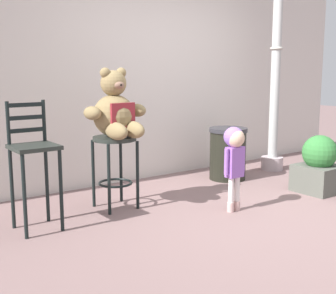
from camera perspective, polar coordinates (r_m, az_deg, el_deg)
ground_plane at (r=4.55m, az=12.00°, el=-8.14°), size 24.00×24.00×0.00m
building_wall at (r=5.90m, az=-2.83°, el=13.82°), size 7.07×0.30×3.60m
bar_stool_with_teddy at (r=4.53m, az=-6.70°, el=-1.15°), size 0.43×0.43×0.73m
teddy_bear at (r=4.44m, az=-6.60°, el=4.40°), size 0.65×0.58×0.67m
child_walking at (r=4.42m, az=8.36°, el=-0.43°), size 0.27×0.21×0.84m
trash_bin at (r=5.77m, az=7.53°, el=-0.80°), size 0.48×0.48×0.66m
lamppost at (r=6.34m, az=13.31°, el=7.28°), size 0.30×0.30×2.86m
bar_chair_empty at (r=4.04m, az=-16.58°, el=-1.07°), size 0.37×0.37×1.12m
planter_with_shrub at (r=5.41m, az=18.47°, el=-2.28°), size 0.46×0.46×0.65m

